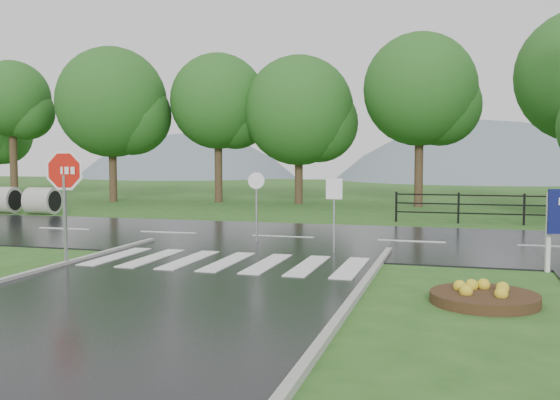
% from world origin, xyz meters
% --- Properties ---
extents(ground, '(120.00, 120.00, 0.00)m').
position_xyz_m(ground, '(0.00, 0.00, 0.00)').
color(ground, '#29581D').
rests_on(ground, ground).
extents(main_road, '(90.00, 8.00, 0.04)m').
position_xyz_m(main_road, '(0.00, 10.00, 0.00)').
color(main_road, black).
rests_on(main_road, ground).
extents(crosswalk, '(6.50, 2.80, 0.02)m').
position_xyz_m(crosswalk, '(0.00, 5.00, 0.06)').
color(crosswalk, silver).
rests_on(crosswalk, ground).
extents(fence_west, '(9.58, 0.08, 1.20)m').
position_xyz_m(fence_west, '(7.75, 16.00, 0.72)').
color(fence_west, black).
rests_on(fence_west, ground).
extents(hills, '(102.00, 48.00, 48.00)m').
position_xyz_m(hills, '(3.49, 65.00, -15.54)').
color(hills, slate).
rests_on(hills, ground).
extents(treeline, '(83.20, 5.20, 10.00)m').
position_xyz_m(treeline, '(1.00, 24.00, 0.00)').
color(treeline, '#1D5219').
rests_on(treeline, ground).
extents(stop_sign, '(1.29, 0.13, 2.91)m').
position_xyz_m(stop_sign, '(-3.56, 3.69, 2.01)').
color(stop_sign, '#939399').
rests_on(stop_sign, ground).
extents(flower_bed, '(1.88, 1.88, 0.38)m').
position_xyz_m(flower_bed, '(5.79, 2.43, 0.14)').
color(flower_bed, '#332111').
rests_on(flower_bed, ground).
extents(reg_sign_small, '(0.45, 0.08, 2.01)m').
position_xyz_m(reg_sign_small, '(2.19, 7.15, 1.44)').
color(reg_sign_small, '#939399').
rests_on(reg_sign_small, ground).
extents(reg_sign_round, '(0.48, 0.14, 2.12)m').
position_xyz_m(reg_sign_round, '(-0.46, 8.68, 1.35)').
color(reg_sign_round, '#939399').
rests_on(reg_sign_round, ground).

